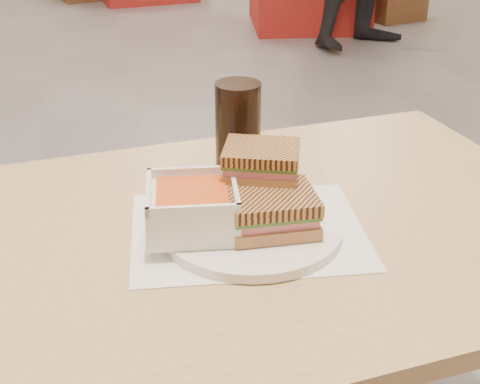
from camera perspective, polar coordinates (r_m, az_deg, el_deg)
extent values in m
cube|color=tan|center=(0.99, -3.56, -4.38)|extent=(1.28, 0.84, 0.03)
cylinder|color=tan|center=(1.62, 12.89, -7.02)|extent=(0.06, 0.06, 0.72)
cube|color=white|center=(0.99, 0.67, -3.29)|extent=(0.36, 0.30, 0.00)
cylinder|color=white|center=(0.98, 0.97, -3.13)|extent=(0.26, 0.26, 0.01)
cube|color=white|center=(0.96, -4.07, -1.67)|extent=(0.14, 0.14, 0.05)
cube|color=#DD571A|center=(0.94, -4.13, -0.08)|extent=(0.11, 0.11, 0.01)
cube|color=white|center=(0.94, -0.46, 0.31)|extent=(0.02, 0.13, 0.01)
cube|color=white|center=(0.94, -7.83, -0.01)|extent=(0.02, 0.13, 0.01)
cube|color=white|center=(0.99, -4.25, 1.73)|extent=(0.13, 0.02, 0.01)
cube|color=white|center=(0.89, -4.02, -1.62)|extent=(0.13, 0.02, 0.01)
cube|color=tan|center=(0.96, 2.68, -2.56)|extent=(0.13, 0.11, 0.02)
cube|color=#DE7A83|center=(0.96, 2.70, -1.75)|extent=(0.12, 0.10, 0.01)
cube|color=#386B23|center=(0.95, 2.71, -1.26)|extent=(0.12, 0.10, 0.01)
cube|color=olive|center=(0.95, 2.73, -0.60)|extent=(0.13, 0.11, 0.02)
cube|color=tan|center=(1.00, 1.80, 1.73)|extent=(0.13, 0.12, 0.02)
cube|color=#DE7A83|center=(0.99, 1.81, 2.44)|extent=(0.12, 0.11, 0.01)
cube|color=#386B23|center=(0.99, 1.82, 2.87)|extent=(0.13, 0.12, 0.01)
cube|color=olive|center=(0.98, 1.83, 3.45)|extent=(0.13, 0.12, 0.02)
cylinder|color=black|center=(1.13, -0.17, 5.29)|extent=(0.08, 0.08, 0.17)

